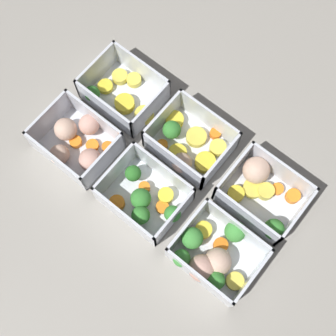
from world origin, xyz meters
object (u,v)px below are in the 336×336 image
(container_near_right, at_px, (213,255))
(container_far_right, at_px, (262,192))
(container_near_left, at_px, (77,142))
(container_far_center, at_px, (188,144))
(container_near_center, at_px, (145,198))
(container_far_left, at_px, (122,93))

(container_near_right, height_order, container_far_right, same)
(container_near_left, relative_size, container_far_center, 0.95)
(container_near_right, height_order, container_far_center, same)
(container_near_center, height_order, container_near_right, same)
(container_far_left, relative_size, container_far_center, 1.01)
(container_far_left, xyz_separation_m, container_far_right, (0.33, 0.01, 0.00))
(container_near_left, xyz_separation_m, container_near_center, (0.17, -0.00, 0.00))
(container_near_center, bearing_deg, container_near_right, -2.06)
(container_far_center, relative_size, container_far_right, 1.06)
(container_near_left, relative_size, container_far_right, 1.01)
(container_near_right, bearing_deg, container_near_left, 178.41)
(container_near_center, distance_m, container_far_center, 0.13)
(container_near_center, distance_m, container_far_left, 0.22)
(container_far_center, bearing_deg, container_far_left, 179.32)
(container_near_right, height_order, container_far_left, same)
(container_near_center, xyz_separation_m, container_far_right, (0.16, 0.14, -0.00))
(container_near_center, height_order, container_far_right, same)
(container_far_left, bearing_deg, container_near_left, -88.76)
(container_near_right, distance_m, container_far_left, 0.36)
(container_near_center, xyz_separation_m, container_far_left, (-0.17, 0.13, -0.00))
(container_near_left, bearing_deg, container_far_left, 91.24)
(container_far_right, bearing_deg, container_far_left, -178.66)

